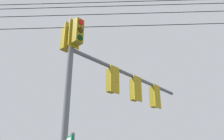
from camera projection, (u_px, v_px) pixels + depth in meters
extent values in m
cylinder|color=slate|center=(65.00, 128.00, 7.52)|extent=(0.20, 0.20, 6.92)
cylinder|color=slate|center=(131.00, 76.00, 10.60)|extent=(5.85, 2.08, 0.14)
cube|color=olive|center=(67.00, 38.00, 9.02)|extent=(0.38, 0.38, 0.90)
cube|color=#B29319|center=(70.00, 37.00, 8.91)|extent=(0.43, 0.18, 1.04)
cylinder|color=red|center=(64.00, 33.00, 9.25)|extent=(0.20, 0.09, 0.20)
cylinder|color=#3C2703|center=(64.00, 40.00, 9.13)|extent=(0.20, 0.09, 0.20)
cylinder|color=black|center=(63.00, 48.00, 9.00)|extent=(0.20, 0.09, 0.20)
cube|color=olive|center=(77.00, 32.00, 8.64)|extent=(0.38, 0.38, 0.90)
cube|color=#B29319|center=(74.00, 34.00, 8.75)|extent=(0.43, 0.18, 1.04)
cylinder|color=red|center=(81.00, 22.00, 8.66)|extent=(0.20, 0.09, 0.20)
cylinder|color=#3C2703|center=(81.00, 30.00, 8.54)|extent=(0.20, 0.09, 0.20)
cylinder|color=black|center=(80.00, 38.00, 8.41)|extent=(0.20, 0.09, 0.20)
cube|color=olive|center=(112.00, 81.00, 9.63)|extent=(0.38, 0.38, 0.90)
cube|color=#B29319|center=(115.00, 79.00, 9.52)|extent=(0.43, 0.17, 1.04)
cylinder|color=red|center=(108.00, 74.00, 9.86)|extent=(0.20, 0.09, 0.20)
cylinder|color=#3C2703|center=(108.00, 82.00, 9.74)|extent=(0.20, 0.09, 0.20)
cylinder|color=black|center=(108.00, 89.00, 9.61)|extent=(0.20, 0.09, 0.20)
cube|color=olive|center=(134.00, 90.00, 10.50)|extent=(0.37, 0.37, 0.90)
cube|color=#B29319|center=(138.00, 88.00, 10.39)|extent=(0.43, 0.16, 1.04)
cylinder|color=red|center=(131.00, 84.00, 10.74)|extent=(0.20, 0.08, 0.20)
cylinder|color=#3C2703|center=(131.00, 91.00, 10.61)|extent=(0.20, 0.08, 0.20)
cylinder|color=black|center=(132.00, 98.00, 10.49)|extent=(0.20, 0.08, 0.20)
cube|color=olive|center=(154.00, 97.00, 11.37)|extent=(0.39, 0.39, 0.90)
cube|color=#B29319|center=(157.00, 96.00, 11.27)|extent=(0.43, 0.19, 1.04)
cylinder|color=red|center=(150.00, 92.00, 11.60)|extent=(0.20, 0.10, 0.20)
cylinder|color=#3C2703|center=(151.00, 98.00, 11.47)|extent=(0.20, 0.10, 0.20)
cylinder|color=black|center=(151.00, 104.00, 11.35)|extent=(0.20, 0.10, 0.20)
cylinder|color=black|center=(97.00, 27.00, 8.96)|extent=(16.14, 8.57, 0.47)
cylinder|color=black|center=(97.00, 14.00, 9.18)|extent=(16.14, 8.57, 0.47)
cylinder|color=black|center=(97.00, 7.00, 9.32)|extent=(16.14, 8.57, 0.47)
cylinder|color=black|center=(97.00, 2.00, 9.40)|extent=(16.14, 8.57, 0.47)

